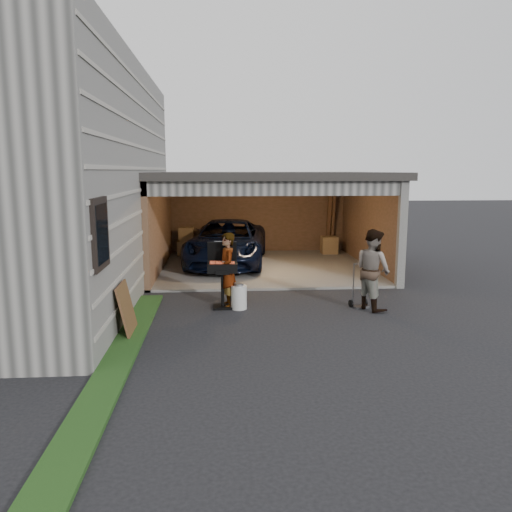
# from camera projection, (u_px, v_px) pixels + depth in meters

# --- Properties ---
(ground) EXTENTS (80.00, 80.00, 0.00)m
(ground) POSITION_uv_depth(u_px,v_px,m) (257.00, 338.00, 8.92)
(ground) COLOR black
(ground) RESTS_ON ground
(groundcover_strip) EXTENTS (0.50, 8.00, 0.06)m
(groundcover_strip) POSITION_uv_depth(u_px,v_px,m) (118.00, 360.00, 7.77)
(groundcover_strip) COLOR #193814
(groundcover_strip) RESTS_ON ground
(garage) EXTENTS (6.80, 6.30, 2.90)m
(garage) POSITION_uv_depth(u_px,v_px,m) (265.00, 206.00, 15.33)
(garage) COLOR #605E59
(garage) RESTS_ON ground
(minivan) EXTENTS (2.83, 5.13, 1.36)m
(minivan) POSITION_uv_depth(u_px,v_px,m) (227.00, 244.00, 15.56)
(minivan) COLOR black
(minivan) RESTS_ON ground
(woman) EXTENTS (0.49, 0.66, 1.64)m
(woman) POSITION_uv_depth(u_px,v_px,m) (227.00, 270.00, 10.77)
(woman) COLOR #ACB6D9
(woman) RESTS_ON ground
(man) EXTENTS (0.94, 1.04, 1.74)m
(man) POSITION_uv_depth(u_px,v_px,m) (373.00, 270.00, 10.62)
(man) COLOR #442C1A
(man) RESTS_ON ground
(bbq_grill) EXTENTS (0.64, 0.56, 1.42)m
(bbq_grill) POSITION_uv_depth(u_px,v_px,m) (222.00, 269.00, 10.73)
(bbq_grill) COLOR black
(bbq_grill) RESTS_ON ground
(propane_tank) EXTENTS (0.40, 0.40, 0.51)m
(propane_tank) POSITION_uv_depth(u_px,v_px,m) (239.00, 297.00, 10.73)
(propane_tank) COLOR silver
(propane_tank) RESTS_ON ground
(plywood_panel) EXTENTS (0.24, 0.86, 0.94)m
(plywood_panel) POSITION_uv_depth(u_px,v_px,m) (127.00, 309.00, 9.02)
(plywood_panel) COLOR #4F391B
(plywood_panel) RESTS_ON ground
(hand_truck) EXTENTS (0.43, 0.38, 0.97)m
(hand_truck) POSITION_uv_depth(u_px,v_px,m) (359.00, 299.00, 10.89)
(hand_truck) COLOR gray
(hand_truck) RESTS_ON ground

